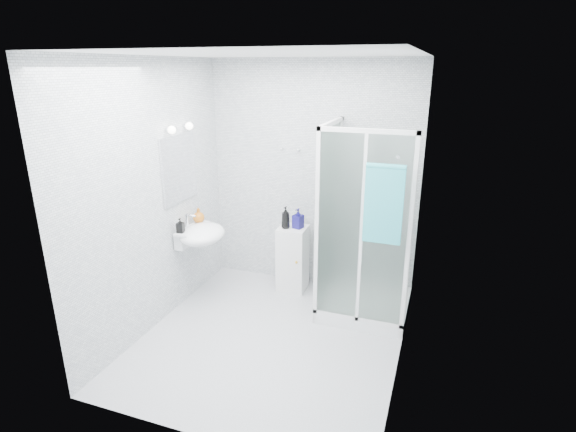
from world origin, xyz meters
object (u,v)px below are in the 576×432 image
at_px(shower_enclosure, 357,274).
at_px(shampoo_bottle_a, 286,218).
at_px(soap_dispenser_orange, 199,215).
at_px(storage_cabinet, 293,259).
at_px(wall_basin, 200,234).
at_px(soap_dispenser_black, 180,225).
at_px(shampoo_bottle_b, 298,218).
at_px(hand_towel, 384,203).

xyz_separation_m(shower_enclosure, shampoo_bottle_a, (-0.88, 0.24, 0.45)).
distance_m(shampoo_bottle_a, soap_dispenser_orange, 0.97).
distance_m(storage_cabinet, shampoo_bottle_a, 0.52).
distance_m(wall_basin, soap_dispenser_orange, 0.25).
height_order(wall_basin, soap_dispenser_black, soap_dispenser_black).
distance_m(wall_basin, shampoo_bottle_b, 1.09).
bearing_deg(soap_dispenser_black, storage_cabinet, 38.82).
bearing_deg(shampoo_bottle_b, shampoo_bottle_a, -158.32).
distance_m(hand_towel, soap_dispenser_orange, 2.09).
height_order(shampoo_bottle_a, soap_dispenser_orange, soap_dispenser_orange).
height_order(shower_enclosure, hand_towel, shower_enclosure).
xyz_separation_m(shampoo_bottle_b, soap_dispenser_black, (-1.03, -0.78, 0.06)).
relative_size(hand_towel, soap_dispenser_black, 4.66).
xyz_separation_m(wall_basin, soap_dispenser_black, (-0.12, -0.17, 0.14)).
bearing_deg(soap_dispenser_black, hand_towel, 2.51).
xyz_separation_m(shower_enclosure, soap_dispenser_black, (-1.78, -0.49, 0.49)).
distance_m(shower_enclosure, soap_dispenser_black, 1.91).
xyz_separation_m(hand_towel, shampoo_bottle_a, (-1.15, 0.64, -0.47)).
relative_size(shower_enclosure, storage_cabinet, 2.60).
xyz_separation_m(shower_enclosure, soap_dispenser_orange, (-1.77, -0.14, 0.50)).
xyz_separation_m(hand_towel, soap_dispenser_black, (-2.05, -0.09, -0.43)).
xyz_separation_m(shower_enclosure, wall_basin, (-1.66, -0.32, 0.35)).
relative_size(hand_towel, soap_dispenser_orange, 4.40).
height_order(hand_towel, soap_dispenser_orange, hand_towel).
bearing_deg(shampoo_bottle_b, storage_cabinet, -175.54).
relative_size(wall_basin, hand_towel, 0.77).
relative_size(shower_enclosure, soap_dispenser_black, 12.87).
distance_m(hand_towel, shampoo_bottle_b, 1.33).
bearing_deg(shower_enclosure, wall_basin, -169.19).
bearing_deg(storage_cabinet, wall_basin, -146.11).
bearing_deg(soap_dispenser_orange, wall_basin, -57.32).
distance_m(soap_dispenser_orange, soap_dispenser_black, 0.35).
bearing_deg(shower_enclosure, storage_cabinet, 160.56).
bearing_deg(shampoo_bottle_a, shampoo_bottle_b, 21.68).
bearing_deg(storage_cabinet, shampoo_bottle_b, 2.77).
bearing_deg(hand_towel, shampoo_bottle_a, 150.88).
relative_size(storage_cabinet, soap_dispenser_orange, 4.67).
xyz_separation_m(storage_cabinet, shampoo_bottle_a, (-0.07, -0.05, 0.51)).
relative_size(storage_cabinet, hand_towel, 1.06).
bearing_deg(wall_basin, shampoo_bottle_b, 33.90).
distance_m(shower_enclosure, shampoo_bottle_a, 1.02).
xyz_separation_m(soap_dispenser_orange, soap_dispenser_black, (-0.01, -0.35, -0.00)).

